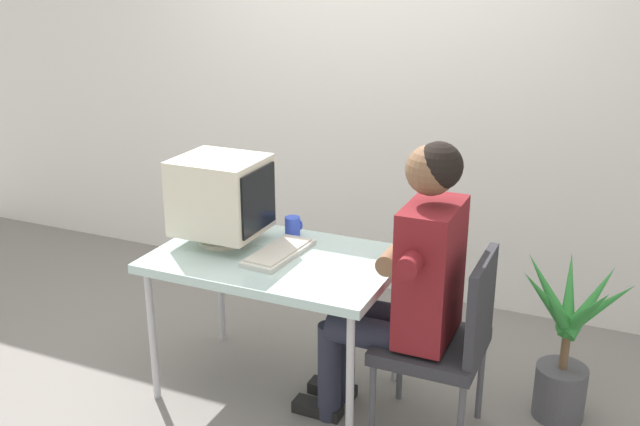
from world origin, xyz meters
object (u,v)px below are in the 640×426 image
crt_monitor (221,196)px  desk_mug (293,227)px  office_chair (447,336)px  desk (276,266)px  potted_plant (566,344)px  keyboard (279,252)px  person_seated (408,277)px

crt_monitor → desk_mug: size_ratio=4.03×
crt_monitor → office_chair: size_ratio=0.48×
desk → potted_plant: bearing=14.2°
office_chair → potted_plant: 0.61m
potted_plant → crt_monitor: bearing=-170.1°
crt_monitor → keyboard: bearing=-6.5°
keyboard → person_seated: person_seated is taller
crt_monitor → potted_plant: (1.65, 0.29, -0.59)m
desk → desk_mug: size_ratio=10.68×
desk → desk_mug: 0.28m
crt_monitor → keyboard: 0.40m
crt_monitor → office_chair: crt_monitor is taller
desk → potted_plant: (1.33, 0.34, -0.29)m
desk_mug → crt_monitor: bearing=-143.7°
desk → keyboard: 0.07m
office_chair → person_seated: bearing=180.0°
desk → crt_monitor: 0.44m
potted_plant → desk: bearing=-165.8°
desk → person_seated: size_ratio=0.84×
desk → keyboard: size_ratio=2.63×
office_chair → person_seated: (-0.19, 0.00, 0.25)m
crt_monitor → keyboard: crt_monitor is taller
desk_mug → desk: bearing=-83.0°
keyboard → office_chair: (0.84, -0.04, -0.24)m
desk → office_chair: 0.88m
crt_monitor → desk_mug: bearing=36.3°
keyboard → desk_mug: size_ratio=4.06×
office_chair → potted_plant: bearing=37.8°
crt_monitor → person_seated: bearing=-4.7°
crt_monitor → person_seated: person_seated is taller
crt_monitor → person_seated: size_ratio=0.32×
person_seated → desk_mug: 0.76m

